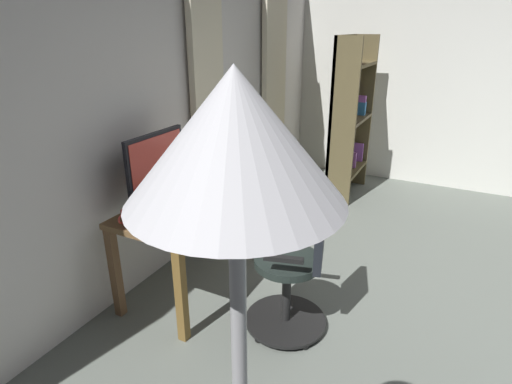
% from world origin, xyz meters
% --- Properties ---
extents(ground_plane, '(7.55, 7.55, 0.00)m').
position_xyz_m(ground_plane, '(0.00, 0.00, 0.00)').
color(ground_plane, slate).
extents(back_room_partition, '(5.81, 0.10, 2.58)m').
position_xyz_m(back_room_partition, '(0.00, -2.67, 1.29)').
color(back_room_partition, silver).
rests_on(back_room_partition, ground).
extents(curtain_left_panel, '(0.53, 0.06, 2.23)m').
position_xyz_m(curtain_left_panel, '(-1.79, -2.56, 1.12)').
color(curtain_left_panel, beige).
rests_on(curtain_left_panel, ground).
extents(curtain_right_panel, '(0.45, 0.06, 2.23)m').
position_xyz_m(curtain_right_panel, '(-0.39, -2.56, 1.12)').
color(curtain_right_panel, beige).
rests_on(curtain_right_panel, ground).
extents(desk, '(1.20, 0.64, 0.73)m').
position_xyz_m(desk, '(0.42, -2.20, 0.62)').
color(desk, brown).
rests_on(desk, ground).
extents(office_chair, '(0.56, 0.56, 0.97)m').
position_xyz_m(office_chair, '(0.53, -1.31, 0.45)').
color(office_chair, black).
rests_on(office_chair, ground).
extents(computer_monitor, '(0.58, 0.18, 0.52)m').
position_xyz_m(computer_monitor, '(0.54, -2.40, 1.03)').
color(computer_monitor, black).
rests_on(computer_monitor, desk).
extents(computer_keyboard, '(0.42, 0.13, 0.02)m').
position_xyz_m(computer_keyboard, '(0.18, -2.18, 0.74)').
color(computer_keyboard, white).
rests_on(computer_keyboard, desk).
extents(laptop, '(0.37, 0.40, 0.15)m').
position_xyz_m(laptop, '(0.77, -2.14, 0.79)').
color(laptop, black).
rests_on(laptop, desk).
extents(mug_tea, '(0.13, 0.08, 0.09)m').
position_xyz_m(mug_tea, '(0.92, -2.36, 0.78)').
color(mug_tea, '#CC3D33').
rests_on(mug_tea, desk).
extents(bookshelf, '(0.82, 0.30, 1.85)m').
position_xyz_m(bookshelf, '(-2.08, -1.74, 0.94)').
color(bookshelf, brown).
rests_on(bookshelf, ground).
extents(floor_lamp, '(0.35, 0.35, 1.88)m').
position_xyz_m(floor_lamp, '(2.18, -0.80, 1.62)').
color(floor_lamp, black).
rests_on(floor_lamp, ground).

